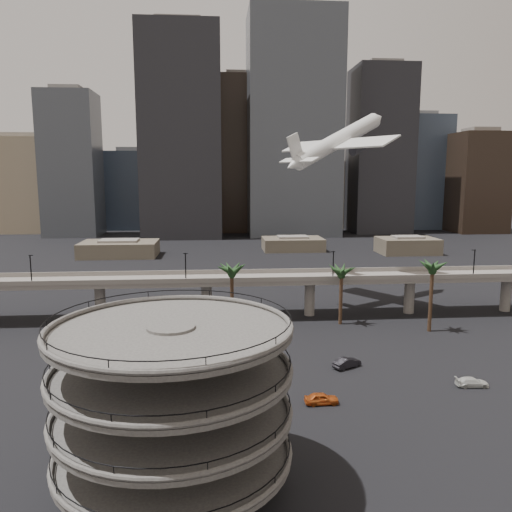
{
  "coord_description": "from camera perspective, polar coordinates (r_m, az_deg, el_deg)",
  "views": [
    {
      "loc": [
        -8.81,
        -47.86,
        29.59
      ],
      "look_at": [
        -2.71,
        28.0,
        17.39
      ],
      "focal_mm": 35.0,
      "sensor_mm": 36.0,
      "label": 1
    }
  ],
  "objects": [
    {
      "name": "car_a",
      "position": [
        68.55,
        7.5,
        -15.85
      ],
      "size": [
        4.52,
        1.92,
        1.53
      ],
      "primitive_type": "imported",
      "rotation": [
        0.0,
        0.0,
        1.6
      ],
      "color": "#C2551B",
      "rests_on": "ground"
    },
    {
      "name": "airborne_jet",
      "position": [
        118.39,
        9.35,
        12.83
      ],
      "size": [
        29.08,
        28.04,
        16.16
      ],
      "rotation": [
        0.0,
        -0.39,
        0.62
      ],
      "color": "silver",
      "rests_on": "ground"
    },
    {
      "name": "skyline",
      "position": [
        266.24,
        0.58,
        11.41
      ],
      "size": [
        269.0,
        86.0,
        110.36
      ],
      "color": "gray",
      "rests_on": "ground"
    },
    {
      "name": "ground",
      "position": [
        56.96,
        5.38,
        -22.24
      ],
      "size": [
        700.0,
        700.0,
        0.0
      ],
      "primitive_type": "plane",
      "color": "black",
      "rests_on": "ground"
    },
    {
      "name": "parking_ramp",
      "position": [
        48.29,
        -9.5,
        -15.17
      ],
      "size": [
        22.2,
        22.2,
        17.35
      ],
      "color": "#4A4745",
      "rests_on": "ground"
    },
    {
      "name": "low_buildings",
      "position": [
        192.67,
        0.13,
        1.13
      ],
      "size": [
        135.0,
        27.5,
        6.8
      ],
      "color": "brown",
      "rests_on": "ground"
    },
    {
      "name": "overpass",
      "position": [
        105.61,
        0.3,
        -3.06
      ],
      "size": [
        130.0,
        9.3,
        14.7
      ],
      "color": "gray",
      "rests_on": "ground"
    },
    {
      "name": "car_b",
      "position": [
        80.91,
        10.35,
        -11.91
      ],
      "size": [
        4.98,
        3.74,
        1.57
      ],
      "primitive_type": "imported",
      "rotation": [
        0.0,
        0.0,
        2.07
      ],
      "color": "black",
      "rests_on": "ground"
    },
    {
      "name": "palm_trees",
      "position": [
        97.0,
        9.11,
        -1.8
      ],
      "size": [
        42.4,
        10.4,
        14.0
      ],
      "color": "#432B1D",
      "rests_on": "ground"
    },
    {
      "name": "car_c",
      "position": [
        79.27,
        23.46,
        -13.08
      ],
      "size": [
        4.69,
        2.18,
        1.32
      ],
      "primitive_type": "imported",
      "rotation": [
        0.0,
        0.0,
        1.5
      ],
      "color": "silver",
      "rests_on": "ground"
    }
  ]
}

